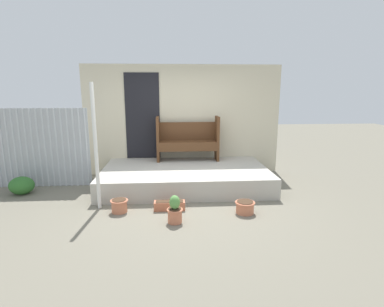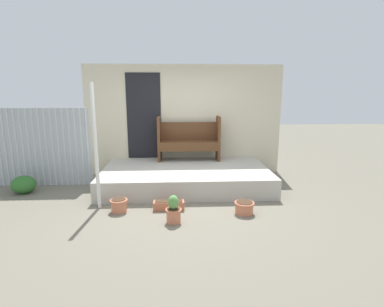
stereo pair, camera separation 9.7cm
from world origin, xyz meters
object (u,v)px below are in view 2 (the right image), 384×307
(flower_pot_right, at_px, (244,207))
(planter_box_rect, at_px, (169,205))
(flower_pot_left, at_px, (119,205))
(flower_pot_middle, at_px, (173,211))
(support_post, at_px, (96,147))
(shrub_by_fence, at_px, (23,185))
(bench, at_px, (189,138))

(flower_pot_right, bearing_deg, planter_box_rect, 169.44)
(flower_pot_left, relative_size, flower_pot_middle, 0.67)
(support_post, height_order, shrub_by_fence, support_post)
(flower_pot_left, bearing_deg, support_post, 151.27)
(support_post, bearing_deg, flower_pot_middle, -27.42)
(flower_pot_left, distance_m, planter_box_rect, 0.85)
(support_post, xyz_separation_m, planter_box_rect, (1.22, -0.16, -1.00))
(support_post, relative_size, flower_pot_left, 7.22)
(support_post, relative_size, shrub_by_fence, 4.52)
(support_post, distance_m, bench, 2.48)
(support_post, distance_m, flower_pot_middle, 1.72)
(flower_pot_right, relative_size, shrub_by_fence, 0.71)
(bench, bearing_deg, flower_pot_middle, -97.94)
(bench, xyz_separation_m, flower_pot_middle, (-0.34, -2.52, -0.72))
(flower_pot_left, bearing_deg, planter_box_rect, 3.12)
(flower_pot_right, height_order, planter_box_rect, flower_pot_right)
(flower_pot_right, distance_m, planter_box_rect, 1.28)
(flower_pot_left, xyz_separation_m, flower_pot_middle, (0.93, -0.47, 0.07))
(flower_pot_middle, relative_size, shrub_by_fence, 0.93)
(bench, relative_size, flower_pot_middle, 3.23)
(planter_box_rect, bearing_deg, bench, 77.93)
(flower_pot_right, bearing_deg, support_post, 170.94)
(flower_pot_middle, bearing_deg, flower_pot_right, 13.48)
(support_post, relative_size, planter_box_rect, 4.06)
(support_post, distance_m, planter_box_rect, 1.59)
(bench, bearing_deg, shrub_by_fence, -163.34)
(bench, bearing_deg, support_post, -132.07)
(support_post, height_order, flower_pot_right, support_post)
(flower_pot_left, xyz_separation_m, planter_box_rect, (0.84, 0.05, -0.05))
(bench, bearing_deg, planter_box_rect, -102.27)
(support_post, xyz_separation_m, flower_pot_middle, (1.31, -0.68, -0.88))
(flower_pot_left, distance_m, flower_pot_middle, 1.04)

